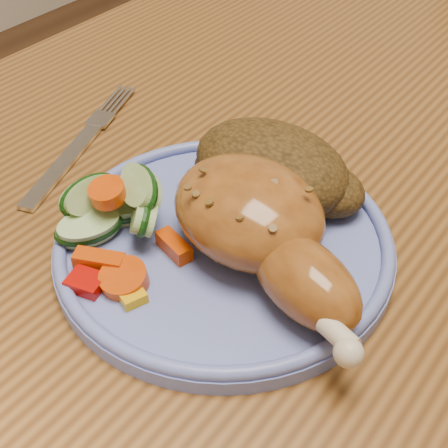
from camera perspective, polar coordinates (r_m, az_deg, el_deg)
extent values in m
cube|color=brown|center=(0.51, 11.28, -2.37)|extent=(0.90, 1.40, 0.04)
cube|color=brown|center=(1.33, 7.87, 8.43)|extent=(0.06, 0.06, 0.71)
cylinder|color=#4C2D16|center=(1.17, 9.02, -7.11)|extent=(0.04, 0.04, 0.41)
cylinder|color=#4C2D16|center=(1.42, 16.45, 1.82)|extent=(0.04, 0.04, 0.41)
cylinder|color=#6070C1|center=(0.46, 0.00, -1.94)|extent=(0.25, 0.25, 0.01)
torus|color=#6070C1|center=(0.45, 0.00, -0.94)|extent=(0.25, 0.25, 0.01)
ellipsoid|color=#96561F|center=(0.43, 2.25, 1.22)|extent=(0.13, 0.11, 0.06)
ellipsoid|color=#96561F|center=(0.40, 7.45, -5.11)|extent=(0.10, 0.08, 0.05)
sphere|color=beige|center=(0.37, 11.32, -11.48)|extent=(0.02, 0.02, 0.02)
ellipsoid|color=#483112|center=(0.49, 4.32, 5.33)|extent=(0.13, 0.09, 0.06)
ellipsoid|color=#483112|center=(0.49, 9.19, 3.17)|extent=(0.06, 0.05, 0.04)
ellipsoid|color=#483112|center=(0.51, 0.19, 5.27)|extent=(0.05, 0.05, 0.03)
cube|color=#A50A05|center=(0.43, -12.49, -5.23)|extent=(0.03, 0.03, 0.01)
cube|color=#E5A507|center=(0.42, -8.53, -6.35)|extent=(0.02, 0.02, 0.01)
cube|color=#DC4007|center=(0.44, -11.32, -3.42)|extent=(0.04, 0.03, 0.01)
cylinder|color=#DC4007|center=(0.45, -10.61, 2.84)|extent=(0.03, 0.03, 0.02)
cylinder|color=#DC4007|center=(0.43, -9.14, -4.98)|extent=(0.03, 0.03, 0.02)
cube|color=#DC4007|center=(0.45, -4.60, -2.02)|extent=(0.03, 0.02, 0.01)
cylinder|color=#DC4007|center=(0.50, -9.76, 2.77)|extent=(0.03, 0.03, 0.02)
cylinder|color=#A6C37F|center=(0.46, -12.26, -0.30)|extent=(0.06, 0.06, 0.03)
cylinder|color=#A6C37F|center=(0.45, -7.26, 1.21)|extent=(0.05, 0.05, 0.05)
cylinder|color=#A6C37F|center=(0.46, -7.63, 3.30)|extent=(0.06, 0.06, 0.04)
cylinder|color=#A6C37F|center=(0.48, -10.07, 1.41)|extent=(0.06, 0.06, 0.02)
cylinder|color=#A6C37F|center=(0.47, -12.19, 2.60)|extent=(0.04, 0.05, 0.05)
cube|color=silver|center=(0.57, -14.30, 5.57)|extent=(0.06, 0.13, 0.00)
cube|color=silver|center=(0.62, -11.24, 9.37)|extent=(0.05, 0.08, 0.00)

